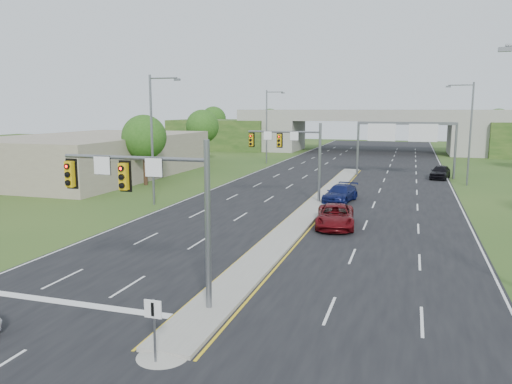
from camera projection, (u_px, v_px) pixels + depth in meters
The scene contains 22 objects.
ground at pixel (209, 311), 20.40m from camera, with size 240.00×240.00×0.00m, color #254619.
road at pixel (336, 186), 53.35m from camera, with size 24.00×160.00×0.02m, color black.
median at pixel (315, 206), 42.04m from camera, with size 2.00×54.00×0.16m, color gray.
median_nose at pixel (163, 354), 16.61m from camera, with size 2.00×2.00×0.16m, color gray.
lane_markings at pixel (320, 195), 47.79m from camera, with size 23.72×160.00×0.01m.
signal_mast_near at pixel (155, 195), 20.22m from camera, with size 6.62×0.60×7.00m.
signal_mast_far at pixel (294, 149), 43.76m from camera, with size 6.62×0.60×7.00m.
keep_right_sign at pixel (154, 320), 15.89m from camera, with size 0.60×0.13×2.20m.
sign_gantry at pixel (404, 134), 59.87m from camera, with size 11.58×0.44×6.67m.
overpass at pixel (371, 134), 95.14m from camera, with size 80.00×14.00×8.10m.
lightpole_l_mid at pixel (154, 134), 42.14m from camera, with size 2.85×0.25×11.00m.
lightpole_l_far at pixel (268, 123), 75.10m from camera, with size 2.85×0.25×11.00m.
lightpole_r_far at pixel (469, 129), 53.15m from camera, with size 2.85×0.25×11.00m.
tree_l_near at pixel (144, 137), 53.68m from camera, with size 4.80×4.80×7.60m.
tree_l_mid at pixel (202, 126), 78.34m from camera, with size 5.20×5.20×8.12m.
tree_back_a at pixel (214, 119), 119.13m from camera, with size 6.00×6.00×8.85m.
tree_back_b at pixel (270, 121), 115.06m from camera, with size 5.60×5.60×8.32m.
tree_back_c at pixel (498, 123), 100.94m from camera, with size 5.60×5.60×8.32m.
commercial_building at pixel (94, 156), 61.77m from camera, with size 18.00×30.00×5.00m, color gray.
car_far_a at pixel (335, 216), 34.80m from camera, with size 2.56×5.55×1.54m, color #56080D.
car_far_b at pixel (340, 193), 44.24m from camera, with size 2.12×5.21×1.51m, color #0B1345.
car_far_c at pixel (440, 172), 59.08m from camera, with size 1.92×4.77×1.62m, color black.
Camera 1 is at (7.59, -17.87, 8.16)m, focal length 35.00 mm.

